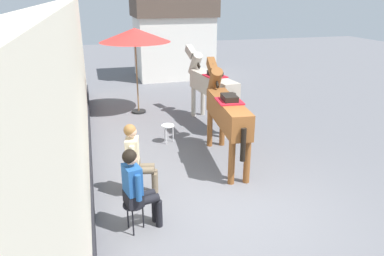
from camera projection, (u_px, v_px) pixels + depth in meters
ground_plane at (188, 142)px, 9.27m from camera, size 40.00×40.00×0.00m
pub_facade_wall at (75, 108)px, 6.75m from camera, size 0.34×14.00×3.40m
distant_cottage at (173, 35)px, 16.04m from camera, size 3.40×2.60×3.50m
seated_visitor_near at (137, 186)px, 5.58m from camera, size 0.61×0.48×1.39m
seated_visitor_far at (136, 156)px, 6.58m from camera, size 0.61×0.48×1.39m
saddled_horse_near at (226, 111)px, 7.89m from camera, size 0.65×2.99×2.06m
saddled_horse_far at (211, 84)px, 10.18m from camera, size 0.74×2.99×2.06m
cafe_parasol at (135, 36)px, 10.77m from camera, size 2.10×2.10×2.58m
spare_stool_white at (168, 127)px, 9.12m from camera, size 0.32×0.32×0.46m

